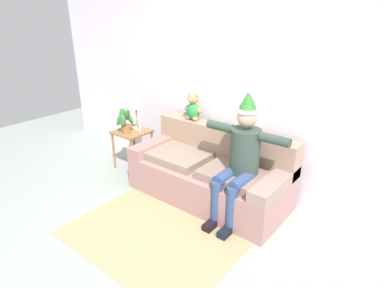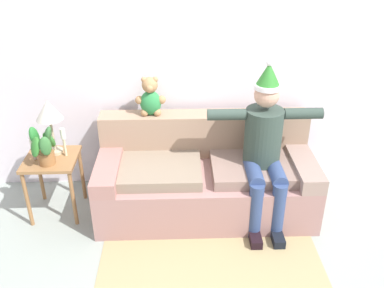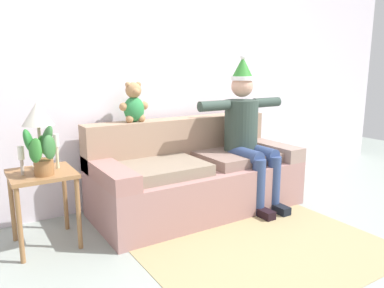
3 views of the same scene
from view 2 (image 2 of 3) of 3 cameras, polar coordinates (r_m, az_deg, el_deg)
The scene contains 11 objects.
ground_plane at distance 3.53m, azimuth 2.82°, elevation -18.13°, with size 10.00×10.00×0.00m, color #959F97.
back_wall at distance 4.15m, azimuth 1.54°, elevation 11.49°, with size 7.00×0.10×2.70m, color silver.
couch at distance 4.10m, azimuth 1.80°, elevation -4.41°, with size 2.03×0.91×0.88m.
person_seated at distance 3.80m, azimuth 9.80°, elevation -0.07°, with size 1.02×0.77×1.52m.
teddy_bear at distance 4.01m, azimuth -5.65°, elevation 6.21°, with size 0.29×0.17×0.38m.
side_table at distance 4.14m, azimuth -18.34°, elevation -3.05°, with size 0.48×0.48×0.60m.
table_lamp at distance 3.99m, azimuth -18.81°, elevation 4.04°, with size 0.24×0.24×0.53m.
potted_plant at distance 3.91m, azimuth -19.40°, elevation -0.27°, with size 0.25×0.28×0.38m.
candle_tall at distance 4.05m, azimuth -20.74°, elevation -0.20°, with size 0.04×0.04×0.22m.
candle_short at distance 4.01m, azimuth -16.99°, elevation 0.74°, with size 0.04×0.04×0.28m.
area_rug at distance 3.49m, azimuth 2.87°, elevation -18.57°, with size 1.86×1.38×0.01m, color tan.
Camera 2 is at (-0.25, -2.42, 2.55)m, focal length 39.44 mm.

